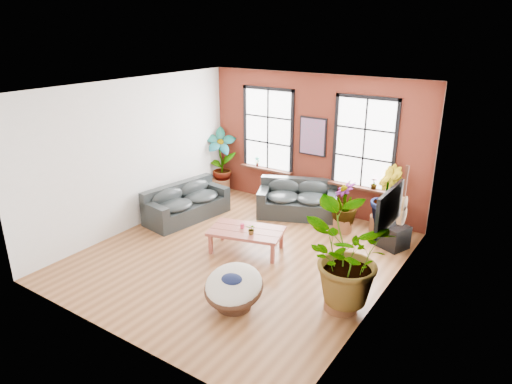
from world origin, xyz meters
TOP-DOWN VIEW (x-y plane):
  - room at (0.00, 0.15)m, footprint 6.04×6.54m
  - sofa_back at (-0.07, 2.61)m, footprint 2.18×1.66m
  - sofa_left at (-2.32, 0.89)m, footprint 1.22×2.27m
  - coffee_table at (-0.01, 0.25)m, footprint 1.73×1.27m
  - papasan_chair at (1.00, -1.59)m, footprint 1.23×1.24m
  - poster at (0.00, 3.18)m, footprint 0.74×0.06m
  - tv_wall_unit at (2.93, 0.60)m, footprint 0.13×1.86m
  - media_box at (2.53, 2.18)m, footprint 0.77×0.71m
  - pot_back_left at (-2.73, 2.83)m, footprint 0.68×0.68m
  - pot_back_right at (2.06, 2.82)m, footprint 0.65×0.65m
  - pot_right_wall at (2.56, -0.60)m, footprint 0.69×0.69m
  - pot_mid at (1.31, 2.32)m, footprint 0.53×0.53m
  - floor_plant_back_left at (-2.72, 2.87)m, footprint 1.10×1.06m
  - floor_plant_back_right at (2.10, 2.83)m, footprint 0.87×0.97m
  - floor_plant_right_wall at (2.55, -0.64)m, footprint 1.65×1.47m
  - floor_plant_mid at (1.30, 2.35)m, footprint 0.85×0.85m
  - table_plant at (0.20, 0.13)m, footprint 0.22×0.19m
  - sill_plant_left at (-1.65, 3.13)m, footprint 0.17×0.17m
  - sill_plant_right at (1.70, 3.13)m, footprint 0.19×0.19m

SIDE VIEW (x-z plane):
  - pot_mid at x=1.31m, z-range 0.00..0.32m
  - pot_back_right at x=2.06m, z-range 0.00..0.38m
  - pot_back_left at x=-2.73m, z-range 0.00..0.41m
  - pot_right_wall at x=2.56m, z-range 0.00..0.42m
  - media_box at x=2.53m, z-range 0.00..0.52m
  - sofa_left at x=-2.32m, z-range -0.04..0.81m
  - papasan_chair at x=1.00m, z-range 0.01..0.78m
  - sofa_back at x=-0.07m, z-range -0.04..0.86m
  - coffee_table at x=-0.01m, z-range 0.14..0.74m
  - table_plant at x=0.20m, z-range 0.50..0.73m
  - floor_plant_mid at x=1.30m, z-range 0.14..1.23m
  - floor_plant_back_right at x=2.10m, z-range 0.15..1.60m
  - floor_plant_right_wall at x=2.55m, z-range 0.16..1.84m
  - floor_plant_back_left at x=-2.72m, z-range 0.15..1.88m
  - sill_plant_left at x=-1.65m, z-range 0.90..1.17m
  - sill_plant_right at x=1.70m, z-range 0.90..1.17m
  - tv_wall_unit at x=2.93m, z-range 0.94..2.14m
  - room at x=0.00m, z-range -0.02..3.52m
  - poster at x=0.00m, z-range 1.46..2.44m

